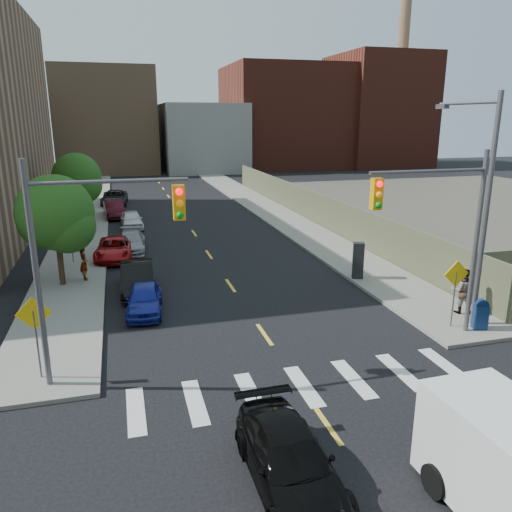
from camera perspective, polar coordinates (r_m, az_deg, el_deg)
ground at (r=13.07m, az=11.77°, el=-22.99°), size 160.00×160.00×0.00m
sidewalk_nw at (r=51.16m, az=-18.39°, el=5.82°), size 3.50×73.00×0.15m
sidewalk_ne at (r=52.66m, az=-1.23°, el=6.86°), size 3.50×73.00×0.15m
fence_north at (r=40.33m, az=6.09°, el=5.77°), size 0.12×44.00×2.50m
gravel_lot at (r=51.70m, az=24.64°, el=5.24°), size 36.00×42.00×0.06m
bg_bldg_midwest at (r=80.97m, az=-16.68°, el=14.58°), size 14.00×16.00×15.00m
bg_bldg_center at (r=80.08m, az=-6.23°, el=13.32°), size 12.00×16.00×10.00m
bg_bldg_east at (r=85.35m, az=3.14°, el=15.54°), size 18.00×18.00×16.00m
bg_bldg_fareast at (r=89.92m, az=13.67°, el=15.78°), size 14.00×16.00×18.00m
smokestack at (r=92.09m, az=16.19°, el=18.72°), size 1.80×1.80×28.00m
signal_nw at (r=15.41m, az=-18.59°, el=1.43°), size 4.59×0.30×7.00m
signal_ne at (r=18.91m, az=20.56°, el=3.77°), size 4.59×0.30×7.00m
streetlight_ne at (r=20.84m, az=24.29°, el=6.34°), size 0.25×3.70×9.00m
warn_sign_nw at (r=16.85m, az=-23.97°, el=-7.01°), size 1.06×0.06×2.83m
warn_sign_ne at (r=20.63m, az=21.84°, el=-2.73°), size 1.06×0.06×2.83m
warn_sign_midwest at (r=29.72m, az=-20.48°, el=2.79°), size 1.06×0.06×2.83m
tree_west_near at (r=25.60m, az=-21.91°, el=4.11°), size 3.66×3.64×5.52m
tree_west_far at (r=40.38m, az=-19.77°, el=8.16°), size 3.66×3.64×5.52m
parked_car_blue at (r=21.84m, az=-12.65°, el=-4.78°), size 1.79×3.75×1.24m
parked_car_black at (r=24.43m, az=-13.41°, el=-2.42°), size 1.66×4.31×1.40m
parked_car_red at (r=30.48m, az=-15.85°, el=0.84°), size 2.49×4.66×1.24m
parked_car_silver at (r=31.93m, az=-14.11°, el=1.59°), size 1.94×4.28×1.22m
parked_car_white at (r=38.68m, az=-14.04°, el=4.06°), size 1.70×3.88×1.30m
parked_car_maroon at (r=43.10m, az=-15.90°, el=5.17°), size 1.88×4.43×1.42m
parked_car_grey at (r=49.44m, az=-15.89°, el=6.42°), size 2.62×5.10×1.38m
black_sedan at (r=12.15m, az=3.85°, el=-22.25°), size 1.84×4.43×1.28m
mailbox at (r=21.22m, az=24.29°, el=-6.11°), size 0.57×0.49×1.21m
payphone at (r=25.78m, az=11.59°, el=-0.49°), size 0.68×0.63×1.85m
pedestrian_west at (r=26.45m, az=-19.06°, el=-0.80°), size 0.55×0.71×1.71m
pedestrian_east at (r=22.49m, az=22.52°, el=-3.70°), size 1.14×1.03×1.91m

